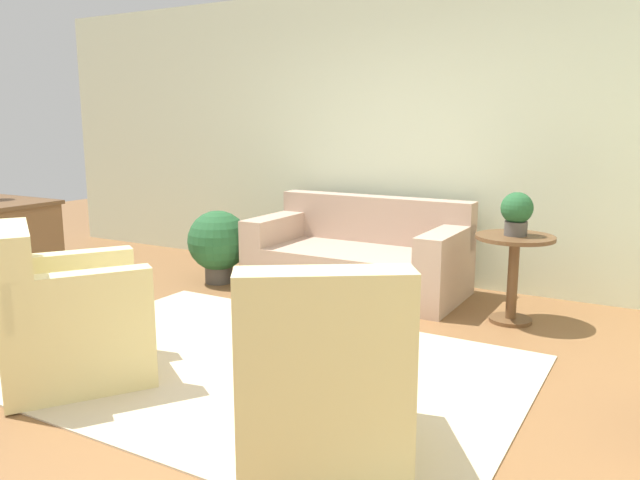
% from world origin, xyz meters
% --- Properties ---
extents(ground_plane, '(16.00, 16.00, 0.00)m').
position_xyz_m(ground_plane, '(0.00, 0.00, 0.00)').
color(ground_plane, brown).
extents(wall_back, '(9.18, 0.12, 2.80)m').
position_xyz_m(wall_back, '(0.00, 2.65, 1.40)').
color(wall_back, beige).
rests_on(wall_back, ground_plane).
extents(rug, '(3.25, 2.28, 0.01)m').
position_xyz_m(rug, '(0.00, 0.00, 0.01)').
color(rug, beige).
rests_on(rug, ground_plane).
extents(couch, '(1.92, 0.96, 0.84)m').
position_xyz_m(couch, '(-0.26, 1.99, 0.30)').
color(couch, tan).
rests_on(couch, ground_plane).
extents(armchair_left, '(1.06, 1.08, 0.95)m').
position_xyz_m(armchair_left, '(-0.88, -0.71, 0.37)').
color(armchair_left, beige).
rests_on(armchair_left, rug).
extents(armchair_right, '(1.06, 1.08, 0.95)m').
position_xyz_m(armchair_right, '(0.88, -0.71, 0.37)').
color(armchair_right, beige).
rests_on(armchair_right, rug).
extents(ottoman_table, '(0.69, 0.69, 0.42)m').
position_xyz_m(ottoman_table, '(0.11, 0.24, 0.28)').
color(ottoman_table, tan).
rests_on(ottoman_table, rug).
extents(side_table, '(0.59, 0.59, 0.68)m').
position_xyz_m(side_table, '(1.18, 1.74, 0.47)').
color(side_table, brown).
rests_on(side_table, ground_plane).
extents(potted_plant_on_side_table, '(0.24, 0.24, 0.33)m').
position_xyz_m(potted_plant_on_side_table, '(1.18, 1.74, 0.87)').
color(potted_plant_on_side_table, '#4C4742').
rests_on(potted_plant_on_side_table, side_table).
extents(potted_plant_floor, '(0.58, 0.58, 0.70)m').
position_xyz_m(potted_plant_floor, '(-1.56, 1.57, 0.39)').
color(potted_plant_floor, '#4C4742').
rests_on(potted_plant_floor, ground_plane).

